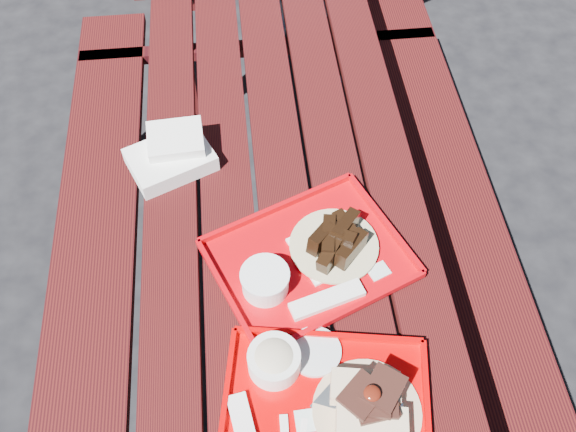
% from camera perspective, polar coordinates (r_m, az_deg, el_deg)
% --- Properties ---
extents(ground, '(60.00, 60.00, 0.00)m').
position_cam_1_polar(ground, '(2.36, -0.38, -8.74)').
color(ground, black).
rests_on(ground, ground).
extents(picnic_table_near, '(1.41, 2.40, 0.75)m').
position_cam_1_polar(picnic_table_near, '(1.88, -0.47, -0.94)').
color(picnic_table_near, '#410F0C').
rests_on(picnic_table_near, ground).
extents(near_tray, '(0.49, 0.41, 0.14)m').
position_cam_1_polar(near_tray, '(1.40, 3.42, -15.65)').
color(near_tray, '#CE0002').
rests_on(near_tray, picnic_table_near).
extents(far_tray, '(0.55, 0.50, 0.08)m').
position_cam_1_polar(far_tray, '(1.56, 1.79, -3.96)').
color(far_tray, '#C2030C').
rests_on(far_tray, picnic_table_near).
extents(white_cloth, '(0.26, 0.23, 0.09)m').
position_cam_1_polar(white_cloth, '(1.78, -10.26, 5.45)').
color(white_cloth, white).
rests_on(white_cloth, picnic_table_near).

